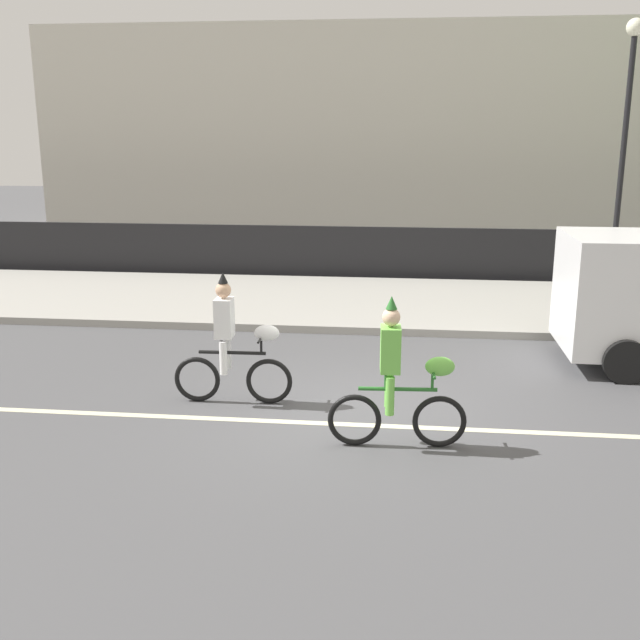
% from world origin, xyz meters
% --- Properties ---
extents(ground_plane, '(80.00, 80.00, 0.00)m').
position_xyz_m(ground_plane, '(0.00, 0.00, 0.00)').
color(ground_plane, '#4C4C4F').
extents(road_centre_line, '(36.00, 0.14, 0.01)m').
position_xyz_m(road_centre_line, '(0.00, -0.50, 0.00)').
color(road_centre_line, beige).
rests_on(road_centre_line, ground).
extents(sidewalk_curb, '(60.00, 5.00, 0.15)m').
position_xyz_m(sidewalk_curb, '(0.00, 6.50, 0.07)').
color(sidewalk_curb, '#9E9B93').
rests_on(sidewalk_curb, ground).
extents(fence_line, '(40.00, 0.08, 1.40)m').
position_xyz_m(fence_line, '(0.00, 9.40, 0.70)').
color(fence_line, black).
rests_on(fence_line, ground).
extents(building_backdrop, '(28.00, 8.00, 7.03)m').
position_xyz_m(building_backdrop, '(2.64, 18.00, 3.52)').
color(building_backdrop, beige).
rests_on(building_backdrop, ground).
extents(parade_cyclist_zebra, '(1.72, 0.50, 1.92)m').
position_xyz_m(parade_cyclist_zebra, '(-1.82, 0.16, 0.84)').
color(parade_cyclist_zebra, black).
rests_on(parade_cyclist_zebra, ground).
extents(parade_cyclist_lime, '(1.72, 0.50, 1.92)m').
position_xyz_m(parade_cyclist_lime, '(0.55, -1.12, 0.84)').
color(parade_cyclist_lime, black).
rests_on(parade_cyclist_lime, ground).
extents(street_lamp_post, '(0.36, 0.36, 5.86)m').
position_xyz_m(street_lamp_post, '(5.07, 6.81, 3.99)').
color(street_lamp_post, black).
rests_on(street_lamp_post, sidewalk_curb).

